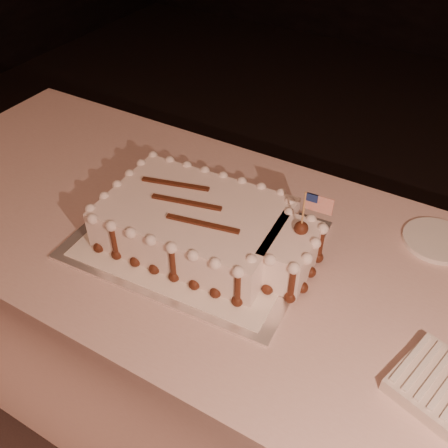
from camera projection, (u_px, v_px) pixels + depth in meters
The scene contains 6 objects.
room_shell at pixel (33, 160), 0.32m from camera, with size 6.10×8.10×2.90m.
banquet_table at pixel (289, 367), 1.38m from camera, with size 2.40×0.80×0.75m, color beige.
cake_board at pixel (196, 240), 1.22m from camera, with size 0.56×0.42×0.01m, color white.
doily at pixel (196, 238), 1.21m from camera, with size 0.50×0.38×0.00m, color white.
sheet_cake at pixel (206, 226), 1.17m from camera, with size 0.53×0.33×0.21m.
side_plate at pixel (436, 240), 1.21m from camera, with size 0.16×0.16×0.01m, color white.
Camera 1 is at (0.24, -0.17, 1.58)m, focal length 40.00 mm.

